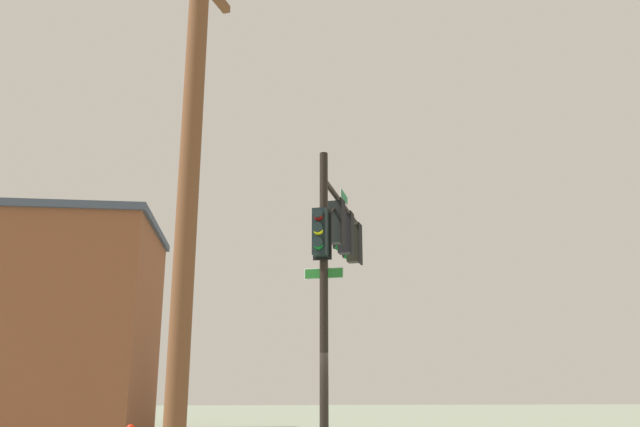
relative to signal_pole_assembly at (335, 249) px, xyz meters
name	(u,v)px	position (x,y,z in m)	size (l,w,h in m)	color
signal_pole_assembly	(335,249)	(0.00, 0.00, 0.00)	(4.98, 2.05, 7.29)	black
utility_pole	(188,194)	(-7.52, 3.02, -0.93)	(1.69, 0.84, 8.24)	brown
brick_building	(58,324)	(12.01, 10.07, -0.86)	(7.86, 7.75, 8.62)	brown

